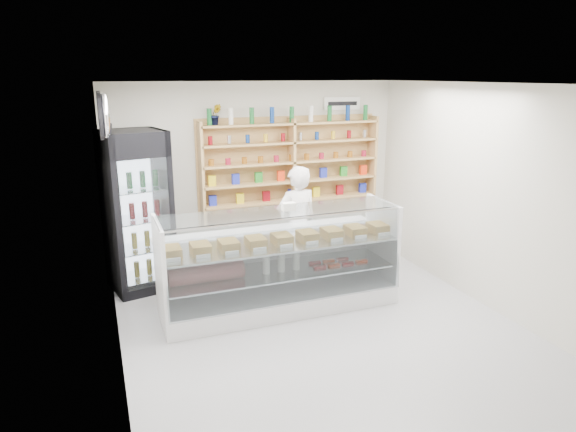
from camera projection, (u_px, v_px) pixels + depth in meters
name	position (u px, v px, depth m)	size (l,w,h in m)	color
room	(326.00, 215.00, 5.64)	(5.00, 5.00, 5.00)	#9A9A9E
display_counter	(280.00, 281.00, 6.51)	(2.98, 0.89, 1.30)	white
shop_worker	(297.00, 226.00, 7.18)	(0.62, 0.41, 1.69)	silver
drinks_cooler	(137.00, 211.00, 6.95)	(0.94, 0.92, 2.19)	black
wall_shelving	(292.00, 162.00, 7.86)	(2.84, 0.28, 1.33)	tan
potted_plant	(216.00, 114.00, 7.27)	(0.16, 0.13, 0.30)	#1E6626
security_mirror	(105.00, 116.00, 5.70)	(0.15, 0.50, 0.50)	silver
wall_sign	(342.00, 103.00, 8.06)	(0.62, 0.03, 0.20)	white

